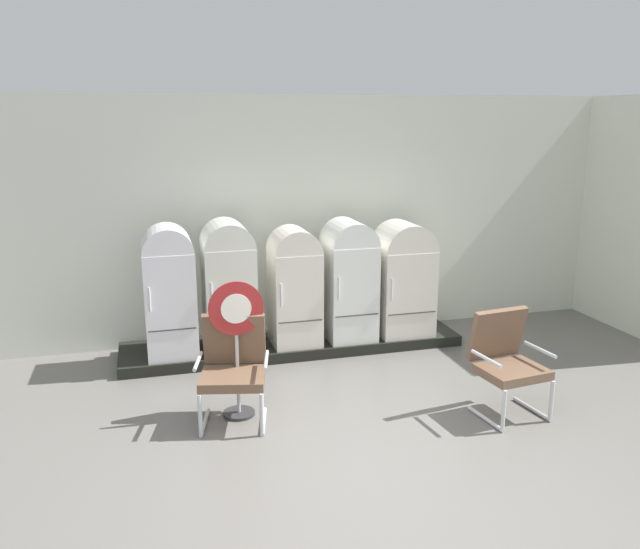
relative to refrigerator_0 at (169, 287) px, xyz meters
name	(u,v)px	position (x,y,z in m)	size (l,w,h in m)	color
ground	(373,472)	(1.51, -2.90, -0.99)	(12.00, 10.00, 0.05)	slate
back_wall	(281,218)	(1.51, 0.76, 0.65)	(11.76, 0.12, 3.20)	silver
side_wall_right	(640,219)	(6.17, -0.43, 0.62)	(0.16, 2.20, 3.20)	silver
display_plinth	(293,344)	(1.51, 0.12, -0.90)	(4.31, 0.95, 0.13)	black
refrigerator_0	(169,287)	(0.00, 0.00, 0.00)	(0.59, 0.66, 1.56)	white
refrigerator_1	(228,281)	(0.70, 0.03, 0.01)	(0.60, 0.72, 1.58)	silver
refrigerator_2	(294,283)	(1.51, 0.00, -0.05)	(0.59, 0.65, 1.47)	silver
refrigerator_3	(349,276)	(2.23, 0.03, -0.02)	(0.60, 0.72, 1.53)	white
refrigerator_4	(403,275)	(2.96, 0.02, -0.06)	(0.70, 0.69, 1.47)	silver
armchair_left	(233,363)	(0.51, -1.65, -0.38)	(0.77, 0.76, 1.05)	silver
armchair_right	(506,357)	(3.16, -2.21, -0.38)	(0.73, 0.71, 1.05)	silver
sign_stand	(237,347)	(0.56, -1.58, -0.23)	(0.54, 0.32, 1.39)	#2D2D30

